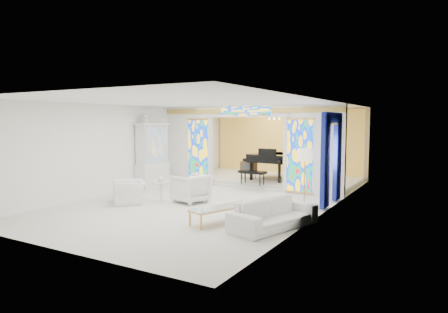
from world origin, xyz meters
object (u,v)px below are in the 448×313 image
Objects in this scene: tv_console at (249,168)px; grand_piano at (280,158)px; sofa at (274,214)px; china_cabinet at (152,156)px; coffee_table at (223,208)px; armchair_right at (190,188)px; armchair_left at (129,192)px.

grand_piano is at bearing 21.65° from tv_console.
grand_piano reaches higher than sofa.
china_cabinet is 1.49× the size of coffee_table.
armchair_left is at bearing -41.39° from armchair_right.
coffee_table is (-1.27, -0.12, 0.03)m from sofa.
tv_console is at bearing -163.66° from armchair_right.
grand_piano reaches higher than tv_console.
tv_console reaches higher than sofa.
armchair_left is 0.46× the size of sofa.
grand_piano is at bearing 38.19° from sofa.
grand_piano is (3.77, 3.17, -0.16)m from china_cabinet.
sofa is at bearing 5.43° from coffee_table.
armchair_left is at bearing 101.98° from sofa.
tv_console is at bearing 44.08° from china_cabinet.
armchair_left is at bearing -63.67° from china_cabinet.
china_cabinet is at bearing 158.79° from armchair_left.
grand_piano is (0.94, 4.78, 0.59)m from armchair_right.
grand_piano is (-2.40, 6.25, 0.68)m from sofa.
armchair_right is at bearing 83.35° from sofa.
china_cabinet is at bearing 146.77° from coffee_table.
armchair_right reaches higher than coffee_table.
armchair_right is 3.65m from sofa.
coffee_table is at bearing 66.79° from armchair_right.
china_cabinet is 3.34m from armchair_right.
tv_console is at bearing -146.64° from grand_piano.
armchair_right is at bearing 76.55° from armchair_left.
sofa is at bearing 37.24° from armchair_left.
china_cabinet is at bearing -141.79° from tv_console.
sofa is at bearing -64.50° from tv_console.
armchair_left is 1.50× the size of tv_console.
sofa is 6.68m from tv_console.
sofa reaches higher than coffee_table.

